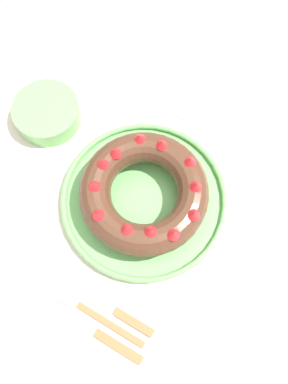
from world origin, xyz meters
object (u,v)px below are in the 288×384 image
Objects in this scene: napkin at (200,102)px; fork at (90,312)px; cake_knife at (116,311)px; serving_dish at (144,199)px; bundt_cake at (144,192)px; side_bowl at (47,113)px; serving_knife at (97,333)px.

fork is at bearing -176.64° from napkin.
cake_knife is 1.54× the size of napkin.
serving_dish is 0.27m from napkin.
fork is at bearing -174.54° from bundt_cake.
bundt_cake is at bearing -102.41° from side_bowl.
side_bowl is 0.35m from napkin.
bundt_cake is at bearing -97.28° from serving_dish.
serving_knife is at bearing 168.54° from cake_knife.
serving_knife is at bearing -130.91° from fork.
serving_dish is 0.23m from cake_knife.
side_bowl is (0.06, 0.28, -0.03)m from bundt_cake.
serving_dish is at bearing 15.82° from cake_knife.
serving_dish is at bearing -178.56° from napkin.
side_bowl is (0.31, 0.31, 0.02)m from fork.
serving_knife is at bearing -134.59° from side_bowl.
bundt_cake reaches higher than cake_knife.
cake_knife is at bearing -163.59° from bundt_cake.
cake_knife reaches higher than fork.
cake_knife is (0.03, -0.04, -0.00)m from fork.
bundt_cake is 1.14× the size of serving_knife.
serving_knife is 1.82× the size of napkin.
side_bowl is at bearing 44.40° from serving_knife.
napkin is at bearing 7.70° from cake_knife.
side_bowl is at bearing 50.37° from cake_knife.
fork is 0.04m from serving_knife.
napkin is at bearing 5.49° from serving_knife.
bundt_cake is 0.25m from fork.
fork is 0.91× the size of serving_knife.
cake_knife is at bearing -171.70° from napkin.
cake_knife is at bearing -129.02° from side_bowl.
bundt_cake is 0.29m from side_bowl.
bundt_cake reaches higher than serving_knife.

